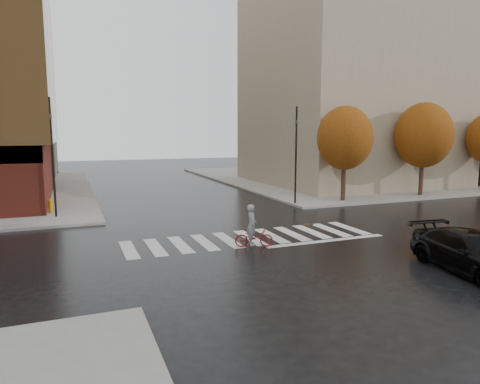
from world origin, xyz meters
The scene contains 13 objects.
ground centered at (0.00, 0.00, 0.00)m, with size 120.00×120.00×0.00m, color black.
sidewalk_ne centered at (21.00, 21.00, 0.07)m, with size 30.00×30.00×0.15m, color gray.
crosswalk centered at (0.00, 0.50, 0.01)m, with size 12.00×3.00×0.01m, color silver.
building_ne_tan centered at (17.00, 17.00, 9.15)m, with size 16.00×16.00×18.00m, color gray.
building_ne_brick centered at (33.00, 16.00, 7.15)m, with size 14.00×14.00×14.00m, color maroon.
tree_ne_a centered at (10.00, 7.40, 4.46)m, with size 3.80×3.80×6.50m.
tree_ne_b centered at (17.00, 7.40, 4.62)m, with size 4.20×4.20×6.89m.
sedan centered at (5.23, -6.92, 0.72)m, with size 2.01×4.95×1.44m, color black.
cyclist centered at (-0.50, -1.00, 0.63)m, with size 1.72×1.07×1.85m.
traffic_light_nw centered at (-8.47, 8.58, 3.85)m, with size 0.18×0.16×6.62m.
traffic_light_ne centered at (6.30, 7.56, 3.69)m, with size 0.14×0.17×6.37m.
fire_hydrant centered at (-8.79, 10.00, 0.59)m, with size 0.28×0.28×0.80m.
manhole centered at (4.00, 2.00, 0.01)m, with size 0.54×0.54×0.01m, color #4C381B.
Camera 1 is at (-7.62, -17.30, 4.89)m, focal length 32.00 mm.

